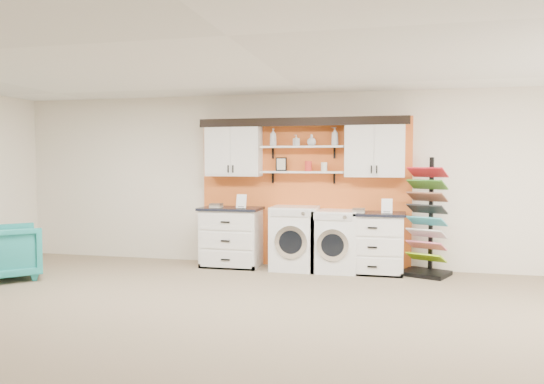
% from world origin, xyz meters
% --- Properties ---
extents(floor, '(10.00, 10.00, 0.00)m').
position_xyz_m(floor, '(0.00, 0.00, 0.00)').
color(floor, '#87735B').
rests_on(floor, ground).
extents(ceiling, '(10.00, 10.00, 0.00)m').
position_xyz_m(ceiling, '(0.00, 0.00, 2.80)').
color(ceiling, white).
rests_on(ceiling, wall_back).
extents(wall_back, '(10.00, 0.00, 10.00)m').
position_xyz_m(wall_back, '(0.00, 4.00, 1.40)').
color(wall_back, silver).
rests_on(wall_back, floor).
extents(accent_panel, '(3.40, 0.07, 2.40)m').
position_xyz_m(accent_panel, '(0.00, 3.96, 1.20)').
color(accent_panel, orange).
rests_on(accent_panel, wall_back).
extents(upper_cabinet_left, '(0.90, 0.35, 0.84)m').
position_xyz_m(upper_cabinet_left, '(-1.13, 3.79, 1.88)').
color(upper_cabinet_left, silver).
rests_on(upper_cabinet_left, wall_back).
extents(upper_cabinet_right, '(0.90, 0.35, 0.84)m').
position_xyz_m(upper_cabinet_right, '(1.13, 3.79, 1.88)').
color(upper_cabinet_right, silver).
rests_on(upper_cabinet_right, wall_back).
extents(shelf_lower, '(1.32, 0.28, 0.03)m').
position_xyz_m(shelf_lower, '(0.00, 3.80, 1.53)').
color(shelf_lower, silver).
rests_on(shelf_lower, wall_back).
extents(shelf_upper, '(1.32, 0.28, 0.03)m').
position_xyz_m(shelf_upper, '(0.00, 3.80, 1.93)').
color(shelf_upper, silver).
rests_on(shelf_upper, wall_back).
extents(crown_molding, '(3.30, 0.41, 0.13)m').
position_xyz_m(crown_molding, '(0.00, 3.81, 2.33)').
color(crown_molding, black).
rests_on(crown_molding, wall_back).
extents(picture_frame, '(0.18, 0.02, 0.22)m').
position_xyz_m(picture_frame, '(-0.35, 3.85, 1.66)').
color(picture_frame, black).
rests_on(picture_frame, shelf_lower).
extents(canister_red, '(0.11, 0.11, 0.16)m').
position_xyz_m(canister_red, '(0.10, 3.80, 1.62)').
color(canister_red, red).
rests_on(canister_red, shelf_lower).
extents(canister_cream, '(0.10, 0.10, 0.14)m').
position_xyz_m(canister_cream, '(0.35, 3.80, 1.61)').
color(canister_cream, silver).
rests_on(canister_cream, shelf_lower).
extents(base_cabinet_left, '(0.98, 0.66, 0.96)m').
position_xyz_m(base_cabinet_left, '(-1.13, 3.64, 0.48)').
color(base_cabinet_left, silver).
rests_on(base_cabinet_left, floor).
extents(base_cabinet_right, '(0.95, 0.66, 0.93)m').
position_xyz_m(base_cabinet_right, '(1.13, 3.64, 0.46)').
color(base_cabinet_right, silver).
rests_on(base_cabinet_right, floor).
extents(washer, '(0.71, 0.71, 0.99)m').
position_xyz_m(washer, '(-0.08, 3.64, 0.50)').
color(washer, white).
rests_on(washer, floor).
extents(dryer, '(0.68, 0.71, 0.95)m').
position_xyz_m(dryer, '(0.55, 3.64, 0.47)').
color(dryer, white).
rests_on(dryer, floor).
extents(sample_rack, '(0.80, 0.75, 1.76)m').
position_xyz_m(sample_rack, '(1.91, 3.68, 0.55)').
color(sample_rack, black).
rests_on(sample_rack, floor).
extents(armchair, '(1.21, 1.21, 0.79)m').
position_xyz_m(armchair, '(-3.99, 2.00, 0.39)').
color(armchair, teal).
rests_on(armchair, floor).
extents(soap_bottle_a, '(0.13, 0.13, 0.28)m').
position_xyz_m(soap_bottle_a, '(-0.47, 3.80, 2.09)').
color(soap_bottle_a, silver).
rests_on(soap_bottle_a, shelf_upper).
extents(soap_bottle_b, '(0.11, 0.11, 0.18)m').
position_xyz_m(soap_bottle_b, '(-0.10, 3.80, 2.03)').
color(soap_bottle_b, silver).
rests_on(soap_bottle_b, shelf_upper).
extents(soap_bottle_c, '(0.19, 0.19, 0.18)m').
position_xyz_m(soap_bottle_c, '(0.15, 3.80, 2.04)').
color(soap_bottle_c, silver).
rests_on(soap_bottle_c, shelf_upper).
extents(soap_bottle_d, '(0.14, 0.14, 0.29)m').
position_xyz_m(soap_bottle_d, '(0.52, 3.80, 2.09)').
color(soap_bottle_d, silver).
rests_on(soap_bottle_d, shelf_upper).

